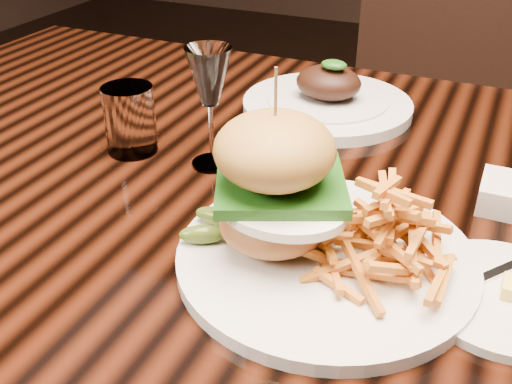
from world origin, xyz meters
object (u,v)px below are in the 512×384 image
at_px(dining_table, 313,233).
at_px(burger_plate, 327,218).
at_px(wine_glass, 209,81).
at_px(chair_far, 431,99).
at_px(far_dish, 327,101).

xyz_separation_m(dining_table, burger_plate, (0.06, -0.15, 0.13)).
distance_m(dining_table, wine_glass, 0.24).
relative_size(burger_plate, chair_far, 0.32).
height_order(dining_table, wine_glass, wine_glass).
xyz_separation_m(dining_table, chair_far, (0.02, 0.89, -0.13)).
xyz_separation_m(burger_plate, wine_glass, (-0.21, 0.15, 0.06)).
distance_m(burger_plate, wine_glass, 0.26).
bearing_deg(chair_far, far_dish, -97.87).
distance_m(burger_plate, chair_far, 1.08).
bearing_deg(burger_plate, dining_table, 99.64).
bearing_deg(wine_glass, dining_table, 3.16).
bearing_deg(chair_far, dining_table, -92.17).
distance_m(dining_table, chair_far, 0.90).
bearing_deg(far_dish, wine_glass, -109.31).
xyz_separation_m(wine_glass, far_dish, (0.08, 0.24, -0.10)).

